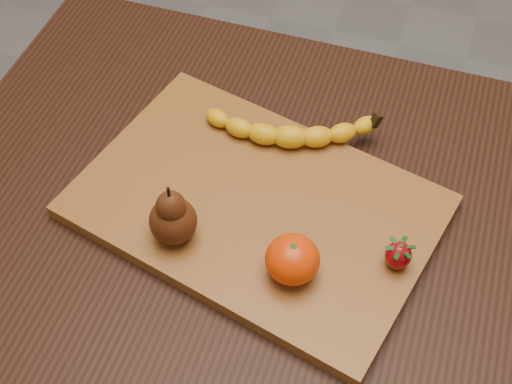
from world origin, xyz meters
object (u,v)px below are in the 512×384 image
(table, at_px, (291,258))
(pear, at_px, (172,213))
(mandarin, at_px, (292,259))
(cutting_board, at_px, (256,206))

(table, relative_size, pear, 10.83)
(table, xyz_separation_m, mandarin, (0.02, -0.09, 0.15))
(pear, bearing_deg, mandarin, -2.45)
(table, height_order, mandarin, mandarin)
(mandarin, bearing_deg, table, 104.21)
(pear, distance_m, mandarin, 0.15)
(cutting_board, height_order, pear, pear)
(pear, height_order, mandarin, pear)
(cutting_board, height_order, mandarin, mandarin)
(cutting_board, relative_size, pear, 4.87)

